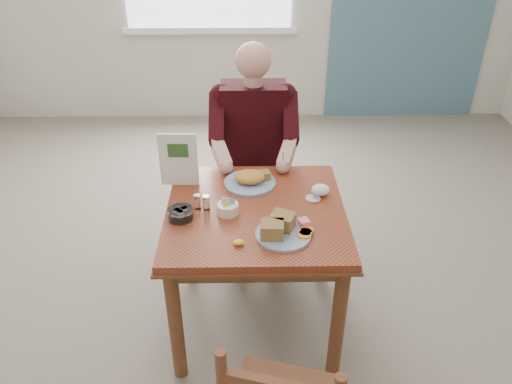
{
  "coord_description": "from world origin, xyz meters",
  "views": [
    {
      "loc": [
        -0.04,
        -2.1,
        2.14
      ],
      "look_at": [
        0.0,
        0.0,
        0.85
      ],
      "focal_mm": 35.0,
      "sensor_mm": 36.0,
      "label": 1
    }
  ],
  "objects_px": {
    "far_plate": "(251,179)",
    "diner": "(254,138)",
    "chair_far": "(254,177)",
    "table": "(256,227)",
    "near_plate": "(281,229)"
  },
  "relations": [
    {
      "from": "near_plate",
      "to": "table",
      "type": "bearing_deg",
      "value": 117.87
    },
    {
      "from": "diner",
      "to": "near_plate",
      "type": "bearing_deg",
      "value": -82.86
    },
    {
      "from": "table",
      "to": "far_plate",
      "type": "distance_m",
      "value": 0.29
    },
    {
      "from": "table",
      "to": "far_plate",
      "type": "bearing_deg",
      "value": 94.84
    },
    {
      "from": "far_plate",
      "to": "chair_far",
      "type": "bearing_deg",
      "value": 87.78
    },
    {
      "from": "table",
      "to": "near_plate",
      "type": "relative_size",
      "value": 3.01
    },
    {
      "from": "table",
      "to": "diner",
      "type": "xyz_separation_m",
      "value": [
        0.0,
        0.71,
        0.17
      ]
    },
    {
      "from": "far_plate",
      "to": "diner",
      "type": "bearing_deg",
      "value": 87.35
    },
    {
      "from": "chair_far",
      "to": "diner",
      "type": "distance_m",
      "value": 0.34
    },
    {
      "from": "table",
      "to": "near_plate",
      "type": "bearing_deg",
      "value": -62.13
    },
    {
      "from": "near_plate",
      "to": "far_plate",
      "type": "bearing_deg",
      "value": 106.29
    },
    {
      "from": "chair_far",
      "to": "far_plate",
      "type": "bearing_deg",
      "value": -92.22
    },
    {
      "from": "diner",
      "to": "far_plate",
      "type": "bearing_deg",
      "value": -92.65
    },
    {
      "from": "diner",
      "to": "table",
      "type": "bearing_deg",
      "value": -90.0
    },
    {
      "from": "table",
      "to": "diner",
      "type": "height_order",
      "value": "diner"
    }
  ]
}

